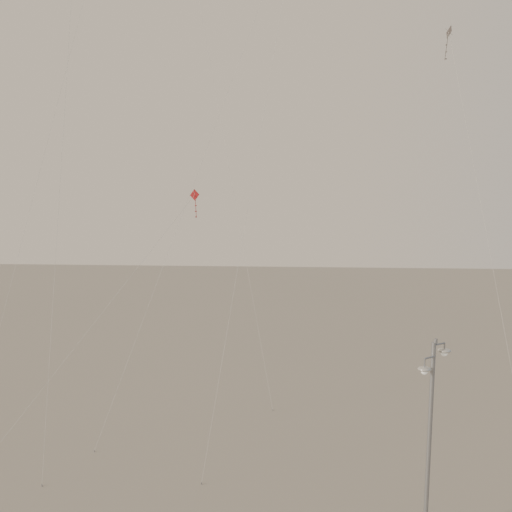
{
  "coord_description": "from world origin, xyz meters",
  "views": [
    {
      "loc": [
        3.43,
        -26.29,
        14.49
      ],
      "look_at": [
        1.18,
        5.0,
        10.69
      ],
      "focal_mm": 50.0,
      "sensor_mm": 36.0,
      "label": 1
    }
  ],
  "objects": [
    {
      "name": "kite_7",
      "position": [
        -0.37,
        18.24,
        22.1
      ],
      "size": [
        9.52,
        12.88,
        28.7
      ],
      "rotation": [
        0.0,
        0.0,
        0.5
      ],
      "color": "maroon",
      "rests_on": "ground"
    },
    {
      "name": "kite_4",
      "position": [
        11.19,
        9.25,
        15.99
      ],
      "size": [
        3.4,
        6.96,
        21.67
      ],
      "rotation": [
        0.0,
        0.0,
        2.14
      ],
      "color": "#352E2C",
      "rests_on": "ground"
    },
    {
      "name": "kite_5",
      "position": [
        -3.8,
        22.81,
        25.01
      ],
      "size": [
        7.14,
        10.25,
        33.49
      ],
      "rotation": [
        0.0,
        0.0,
        -1.46
      ],
      "color": "#A03E1A",
      "rests_on": "ground"
    },
    {
      "name": "street_lamp",
      "position": [
        8.27,
        0.75,
        4.31
      ],
      "size": [
        1.38,
        1.21,
        8.08
      ],
      "color": "gray",
      "rests_on": "ground"
    },
    {
      "name": "kite_3",
      "position": [
        -4.65,
        5.31,
        9.52
      ],
      "size": [
        9.23,
        13.02,
        13.55
      ],
      "rotation": [
        0.0,
        0.0,
        -0.22
      ],
      "color": "maroon",
      "rests_on": "ground"
    }
  ]
}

